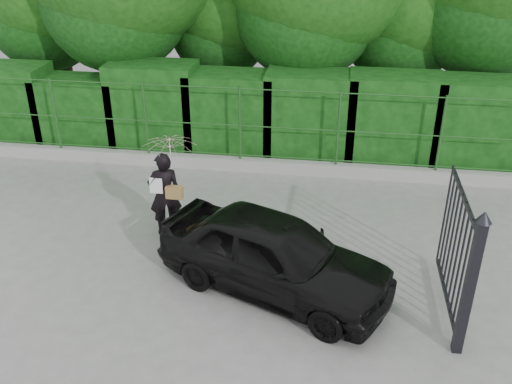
# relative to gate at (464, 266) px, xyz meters

# --- Properties ---
(ground) EXTENTS (80.00, 80.00, 0.00)m
(ground) POSITION_rel_gate_xyz_m (-4.60, 0.72, -1.19)
(ground) COLOR gray
(kerb) EXTENTS (14.00, 0.25, 0.30)m
(kerb) POSITION_rel_gate_xyz_m (-4.60, 5.22, -1.04)
(kerb) COLOR #9E9E99
(kerb) RESTS_ON ground
(fence) EXTENTS (14.13, 0.06, 1.80)m
(fence) POSITION_rel_gate_xyz_m (-4.38, 5.22, 0.01)
(fence) COLOR #1F4D1C
(fence) RESTS_ON kerb
(hedge) EXTENTS (14.20, 1.20, 2.29)m
(hedge) POSITION_rel_gate_xyz_m (-4.45, 6.22, -0.11)
(hedge) COLOR black
(hedge) RESTS_ON ground
(gate) EXTENTS (0.22, 2.33, 2.36)m
(gate) POSITION_rel_gate_xyz_m (0.00, 0.00, 0.00)
(gate) COLOR black
(gate) RESTS_ON ground
(woman) EXTENTS (1.01, 1.01, 2.03)m
(woman) POSITION_rel_gate_xyz_m (-5.05, 2.18, 0.15)
(woman) COLOR black
(woman) RESTS_ON ground
(car) EXTENTS (4.34, 3.07, 1.37)m
(car) POSITION_rel_gate_xyz_m (-2.84, 0.64, -0.50)
(car) COLOR black
(car) RESTS_ON ground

